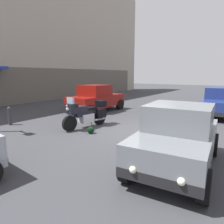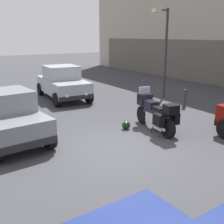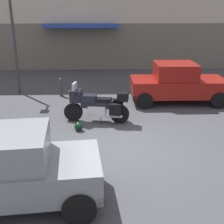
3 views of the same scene
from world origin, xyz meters
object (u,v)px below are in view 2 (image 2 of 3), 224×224
car_compact_side (6,117)px  car_wagon_end (62,83)px  helmet (126,125)px  motorcycle (155,113)px  bollard_curbside (185,98)px  streetlamp_curbside (164,44)px

car_compact_side → car_wagon_end: car_wagon_end is taller
helmet → motorcycle: bearing=51.3°
car_wagon_end → bollard_curbside: 5.96m
helmet → bollard_curbside: 4.04m
car_wagon_end → streetlamp_curbside: (2.55, 4.29, 1.87)m
motorcycle → helmet: motorcycle is taller
motorcycle → helmet: (-0.60, -0.76, -0.48)m
helmet → car_wagon_end: size_ratio=0.07×
car_wagon_end → bollard_curbside: size_ratio=4.77×
car_wagon_end → streetlamp_curbside: 5.33m
car_compact_side → car_wagon_end: bearing=-44.1°
helmet → bollard_curbside: bollard_curbside is taller
streetlamp_curbside → motorcycle: bearing=-44.6°
motorcycle → car_compact_side: size_ratio=0.63×
motorcycle → streetlamp_curbside: bearing=-35.1°
car_compact_side → motorcycle: bearing=-115.2°
car_wagon_end → streetlamp_curbside: size_ratio=0.91×
streetlamp_curbside → bollard_curbside: bearing=-12.9°
motorcycle → streetlamp_curbside: (-3.65, 3.59, 2.06)m
helmet → car_compact_side: 3.83m
motorcycle → car_wagon_end: car_wagon_end is taller
car_wagon_end → bollard_curbside: car_wagon_end is taller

